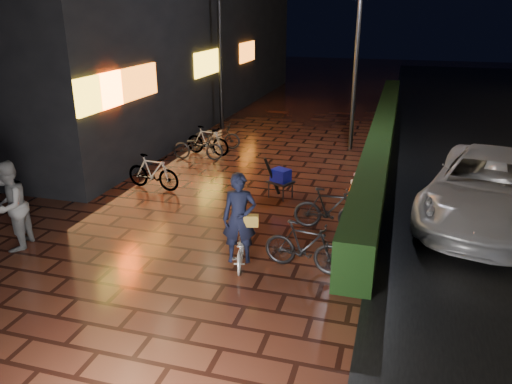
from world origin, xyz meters
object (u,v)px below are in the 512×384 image
(traffic_barrier, at_px, (362,178))
(cart_assembly, at_px, (280,177))
(bystander_person, at_px, (10,206))
(van, at_px, (491,189))
(cyclist, at_px, (240,232))

(traffic_barrier, relative_size, cart_assembly, 1.45)
(bystander_person, height_order, traffic_barrier, bystander_person)
(van, xyz_separation_m, traffic_barrier, (-2.93, 1.31, -0.46))
(van, xyz_separation_m, cyclist, (-4.79, -3.59, -0.09))
(cyclist, relative_size, traffic_barrier, 1.16)
(van, relative_size, cart_assembly, 5.06)
(bystander_person, bearing_deg, traffic_barrier, 114.95)
(bystander_person, relative_size, cart_assembly, 1.67)
(cyclist, xyz_separation_m, cart_assembly, (-0.12, 3.68, -0.12))
(bystander_person, distance_m, cart_assembly, 6.20)
(cyclist, height_order, cart_assembly, cyclist)
(traffic_barrier, bearing_deg, bystander_person, -139.60)
(van, distance_m, cyclist, 5.98)
(bystander_person, xyz_separation_m, van, (9.38, 4.18, -0.14))
(van, xyz_separation_m, cart_assembly, (-4.91, 0.09, -0.22))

